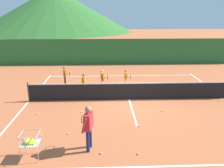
{
  "coord_description": "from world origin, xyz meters",
  "views": [
    {
      "loc": [
        -1.42,
        -11.85,
        4.59
      ],
      "look_at": [
        -0.98,
        -0.77,
        1.16
      ],
      "focal_mm": 36.47,
      "sensor_mm": 36.0,
      "label": 1
    }
  ],
  "objects": [
    {
      "name": "tennis_ball_0",
      "position": [
        1.48,
        -1.69,
        0.03
      ],
      "size": [
        0.07,
        0.07,
        0.07
      ],
      "primitive_type": "sphere",
      "color": "yellow",
      "rests_on": "ground"
    },
    {
      "name": "line_baseline_near",
      "position": [
        0.0,
        -5.86,
        0.0
      ],
      "size": [
        11.04,
        0.08,
        0.01
      ],
      "primitive_type": "cube",
      "color": "white",
      "rests_on": "ground"
    },
    {
      "name": "line_baseline_far",
      "position": [
        0.0,
        5.09,
        0.0
      ],
      "size": [
        11.04,
        0.08,
        0.01
      ],
      "primitive_type": "cube",
      "color": "white",
      "rests_on": "ground"
    },
    {
      "name": "student_0",
      "position": [
        -3.94,
        2.72,
        0.8
      ],
      "size": [
        0.52,
        0.58,
        1.32
      ],
      "color": "black",
      "rests_on": "ground"
    },
    {
      "name": "student_1",
      "position": [
        -2.57,
        1.21,
        0.73
      ],
      "size": [
        0.26,
        0.49,
        1.22
      ],
      "color": "black",
      "rests_on": "ground"
    },
    {
      "name": "ball_cart",
      "position": [
        -3.84,
        -5.21,
        0.59
      ],
      "size": [
        0.58,
        0.58,
        0.9
      ],
      "color": "#B7B7BC",
      "rests_on": "ground"
    },
    {
      "name": "tennis_ball_5",
      "position": [
        0.09,
        -3.19,
        0.03
      ],
      "size": [
        0.07,
        0.07,
        0.07
      ],
      "primitive_type": "sphere",
      "color": "yellow",
      "rests_on": "ground"
    },
    {
      "name": "tennis_ball_9",
      "position": [
        -4.43,
        -4.13,
        0.03
      ],
      "size": [
        0.07,
        0.07,
        0.07
      ],
      "primitive_type": "sphere",
      "color": "yellow",
      "rests_on": "ground"
    },
    {
      "name": "line_sideline_west",
      "position": [
        -5.52,
        0.0,
        0.0
      ],
      "size": [
        0.08,
        10.95,
        0.01
      ],
      "primitive_type": "cube",
      "color": "white",
      "rests_on": "ground"
    },
    {
      "name": "student_2",
      "position": [
        -1.46,
        1.76,
        0.79
      ],
      "size": [
        0.45,
        0.61,
        1.32
      ],
      "color": "silver",
      "rests_on": "ground"
    },
    {
      "name": "windscreen_fence",
      "position": [
        0.0,
        9.32,
        1.19
      ],
      "size": [
        24.29,
        0.08,
        2.38
      ],
      "primitive_type": "cube",
      "color": "#286B33",
      "rests_on": "ground"
    },
    {
      "name": "tennis_ball_3",
      "position": [
        -0.26,
        -5.21,
        0.03
      ],
      "size": [
        0.07,
        0.07,
        0.07
      ],
      "primitive_type": "sphere",
      "color": "yellow",
      "rests_on": "ground"
    },
    {
      "name": "tennis_ball_1",
      "position": [
        -4.57,
        -1.79,
        0.03
      ],
      "size": [
        0.07,
        0.07,
        0.07
      ],
      "primitive_type": "sphere",
      "color": "yellow",
      "rests_on": "ground"
    },
    {
      "name": "tennis_ball_4",
      "position": [
        -2.83,
        -3.75,
        0.03
      ],
      "size": [
        0.07,
        0.07,
        0.07
      ],
      "primitive_type": "sphere",
      "color": "yellow",
      "rests_on": "ground"
    },
    {
      "name": "ground_plane",
      "position": [
        0.0,
        0.0,
        0.0
      ],
      "size": [
        120.0,
        120.0,
        0.0
      ],
      "primitive_type": "plane",
      "color": "#BC6038"
    },
    {
      "name": "tennis_ball_6",
      "position": [
        -1.53,
        -5.12,
        0.03
      ],
      "size": [
        0.07,
        0.07,
        0.07
      ],
      "primitive_type": "sphere",
      "color": "yellow",
      "rests_on": "ground"
    },
    {
      "name": "instructor",
      "position": [
        -1.95,
        -4.8,
        0.98
      ],
      "size": [
        0.44,
        0.8,
        1.64
      ],
      "color": "#191E4C",
      "rests_on": "ground"
    },
    {
      "name": "line_service_center",
      "position": [
        0.0,
        0.0,
        0.0
      ],
      "size": [
        0.08,
        6.37,
        0.01
      ],
      "primitive_type": "cube",
      "color": "white",
      "rests_on": "ground"
    },
    {
      "name": "tennis_ball_2",
      "position": [
        4.97,
        -0.42,
        0.03
      ],
      "size": [
        0.07,
        0.07,
        0.07
      ],
      "primitive_type": "sphere",
      "color": "yellow",
      "rests_on": "ground"
    },
    {
      "name": "student_3",
      "position": [
        0.03,
        2.15,
        0.72
      ],
      "size": [
        0.4,
        0.61,
        1.2
      ],
      "color": "silver",
      "rests_on": "ground"
    },
    {
      "name": "tennis_ball_8",
      "position": [
        -2.51,
        -1.65,
        0.03
      ],
      "size": [
        0.07,
        0.07,
        0.07
      ],
      "primitive_type": "sphere",
      "color": "yellow",
      "rests_on": "ground"
    },
    {
      "name": "hill_0",
      "position": [
        -13.95,
        51.48,
        5.55
      ],
      "size": [
        40.12,
        40.12,
        11.09
      ],
      "primitive_type": "cone",
      "color": "#2D6628",
      "rests_on": "ground"
    },
    {
      "name": "tennis_net",
      "position": [
        0.0,
        0.0,
        0.5
      ],
      "size": [
        11.07,
        0.08,
        1.05
      ],
      "color": "#333338",
      "rests_on": "ground"
    }
  ]
}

